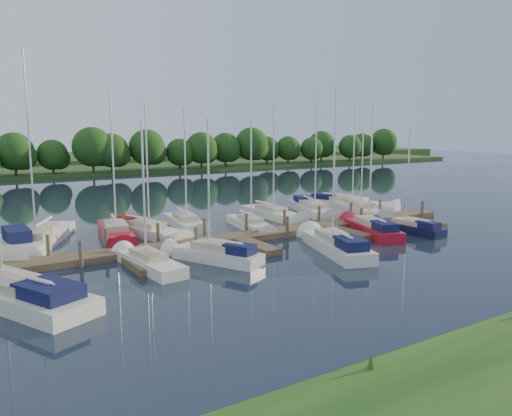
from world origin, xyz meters
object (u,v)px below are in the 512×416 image
dock (240,240)px  sailboat_n_5 (186,224)px  motorboat (18,246)px  sailboat_s_2 (215,256)px

dock → sailboat_n_5: size_ratio=4.04×
sailboat_n_5 → dock: bearing=106.8°
sailboat_n_5 → motorboat: bearing=14.8°
motorboat → sailboat_n_5: sailboat_n_5 is taller
dock → sailboat_s_2: bearing=-137.0°
sailboat_n_5 → sailboat_s_2: size_ratio=1.12×
motorboat → sailboat_s_2: sailboat_s_2 is taller
motorboat → sailboat_s_2: size_ratio=0.69×
dock → sailboat_n_5: sailboat_n_5 is taller
motorboat → sailboat_n_5: 12.42m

